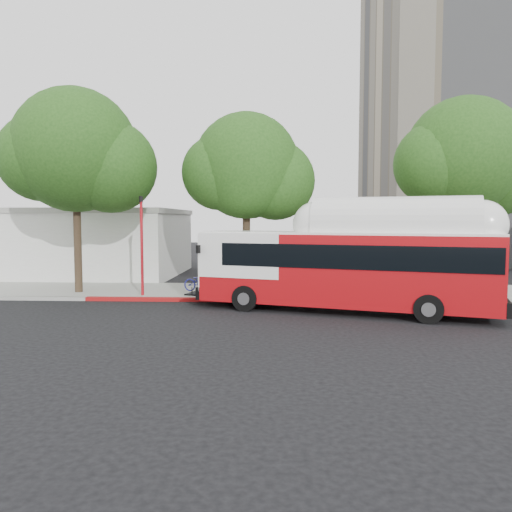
# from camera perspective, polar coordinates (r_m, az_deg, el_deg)

# --- Properties ---
(ground) EXTENTS (120.00, 120.00, 0.00)m
(ground) POSITION_cam_1_polar(r_m,az_deg,el_deg) (18.07, 0.81, -7.30)
(ground) COLOR black
(ground) RESTS_ON ground
(sidewalk) EXTENTS (60.00, 5.00, 0.15)m
(sidewalk) POSITION_cam_1_polar(r_m,az_deg,el_deg) (24.46, 1.33, -4.09)
(sidewalk) COLOR gray
(sidewalk) RESTS_ON ground
(curb_strip) EXTENTS (60.00, 0.30, 0.15)m
(curb_strip) POSITION_cam_1_polar(r_m,az_deg,el_deg) (21.89, 1.16, -5.07)
(curb_strip) COLOR gray
(curb_strip) RESTS_ON ground
(red_curb_segment) EXTENTS (10.00, 0.32, 0.16)m
(red_curb_segment) POSITION_cam_1_polar(r_m,az_deg,el_deg) (22.17, -6.64, -4.97)
(red_curb_segment) COLOR maroon
(red_curb_segment) RESTS_ON ground
(street_tree_left) EXTENTS (6.67, 5.80, 9.74)m
(street_tree_left) POSITION_cam_1_polar(r_m,az_deg,el_deg) (25.16, -18.88, 10.83)
(street_tree_left) COLOR #2D2116
(street_tree_left) RESTS_ON ground
(street_tree_mid) EXTENTS (5.75, 5.00, 8.62)m
(street_tree_mid) POSITION_cam_1_polar(r_m,az_deg,el_deg) (23.89, -0.11, 9.74)
(street_tree_mid) COLOR #2D2116
(street_tree_mid) RESTS_ON ground
(street_tree_right) EXTENTS (6.21, 5.40, 9.18)m
(street_tree_right) POSITION_cam_1_polar(r_m,az_deg,el_deg) (25.30, 23.57, 9.88)
(street_tree_right) COLOR #2D2116
(street_tree_right) RESTS_ON ground
(apartment_tower) EXTENTS (18.00, 18.00, 37.00)m
(apartment_tower) POSITION_cam_1_polar(r_m,az_deg,el_deg) (50.86, 24.16, 19.85)
(apartment_tower) COLOR tan
(apartment_tower) RESTS_ON ground
(low_commercial_bldg) EXTENTS (16.20, 10.20, 4.25)m
(low_commercial_bldg) POSITION_cam_1_polar(r_m,az_deg,el_deg) (34.92, -21.96, 1.52)
(low_commercial_bldg) COLOR silver
(low_commercial_bldg) RESTS_ON ground
(transit_bus) EXTENTS (12.16, 5.63, 3.57)m
(transit_bus) POSITION_cam_1_polar(r_m,az_deg,el_deg) (19.58, 10.18, -1.53)
(transit_bus) COLOR #A10B10
(transit_bus) RESTS_ON ground
(signal_pole) EXTENTS (0.13, 0.44, 4.65)m
(signal_pole) POSITION_cam_1_polar(r_m,az_deg,el_deg) (23.18, -12.92, 1.09)
(signal_pole) COLOR #B1121C
(signal_pole) RESTS_ON ground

